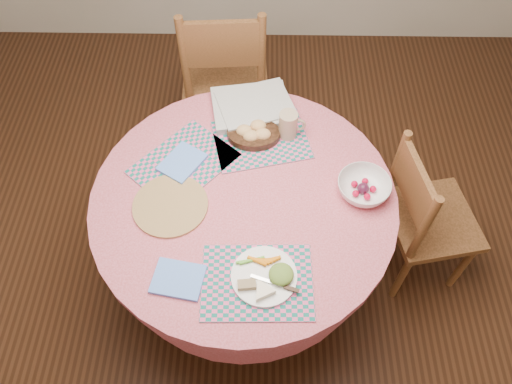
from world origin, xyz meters
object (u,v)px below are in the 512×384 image
chair_right (424,217)px  bread_bowl (254,133)px  chair_back (225,75)px  latte_mug (289,125)px  fruit_bowl (363,187)px  dinner_plate (266,277)px  wicker_trivet (170,205)px  dining_table (245,221)px

chair_right → bread_bowl: chair_right is taller
chair_back → latte_mug: chair_back is taller
bread_bowl → fruit_bowl: size_ratio=1.04×
latte_mug → chair_back: bearing=116.9°
latte_mug → bread_bowl: bearing=-173.0°
dinner_plate → bread_bowl: (-0.06, 0.67, 0.01)m
latte_mug → wicker_trivet: bearing=-141.2°
chair_right → chair_back: 1.29m
dining_table → latte_mug: size_ratio=9.88×
dining_table → wicker_trivet: 0.36m
dinner_plate → fruit_bowl: bearing=45.3°
chair_back → dinner_plate: size_ratio=4.11×
chair_back → dinner_plate: chair_back is taller
bread_bowl → latte_mug: 0.15m
chair_back → dining_table: bearing=94.4°
dining_table → dinner_plate: (0.09, -0.36, 0.22)m
bread_bowl → fruit_bowl: bread_bowl is taller
dining_table → chair_right: chair_right is taller
chair_back → bread_bowl: 0.72m
wicker_trivet → fruit_bowl: 0.77m
bread_bowl → fruit_bowl: bearing=-32.4°
wicker_trivet → dinner_plate: (0.38, -0.31, 0.02)m
chair_right → fruit_bowl: (-0.34, -0.07, 0.33)m
latte_mug → chair_right: bearing=-19.5°
fruit_bowl → bread_bowl: bearing=147.6°
chair_back → latte_mug: bearing=113.3°
chair_right → latte_mug: latte_mug is taller
chair_right → chair_back: (-0.96, 0.86, 0.07)m
chair_back → fruit_bowl: 1.15m
chair_right → dinner_plate: chair_right is taller
wicker_trivet → fruit_bowl: fruit_bowl is taller
wicker_trivet → fruit_bowl: (0.77, 0.08, 0.03)m
chair_back → latte_mug: size_ratio=8.02×
chair_back → dinner_plate: (0.23, -1.32, 0.25)m
wicker_trivet → bread_bowl: bearing=48.2°
latte_mug → fruit_bowl: 0.42m
dining_table → latte_mug: bearing=60.5°
wicker_trivet → dinner_plate: bearing=-39.1°
fruit_bowl → chair_right: bearing=12.1°
chair_right → latte_mug: bearing=59.1°
dinner_plate → fruit_bowl: size_ratio=1.11×
latte_mug → fruit_bowl: (0.29, -0.30, -0.04)m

